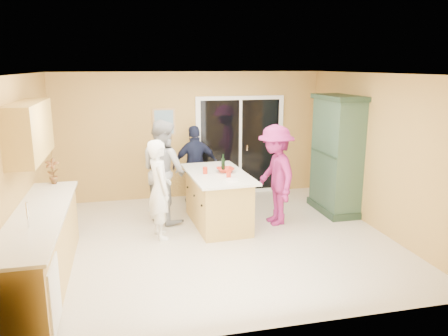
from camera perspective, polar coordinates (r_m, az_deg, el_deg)
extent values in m
plane|color=beige|center=(7.08, -1.01, -9.35)|extent=(5.50, 5.50, 0.00)
cube|color=white|center=(6.53, -1.11, 12.20)|extent=(5.50, 5.00, 0.10)
cube|color=#DDB75B|center=(9.11, -4.35, 4.25)|extent=(5.50, 0.10, 2.60)
cube|color=#DDB75B|center=(4.36, 5.84, -5.84)|extent=(5.50, 0.10, 2.60)
cube|color=#DDB75B|center=(6.69, -24.75, -0.23)|extent=(0.10, 5.00, 2.60)
cube|color=#DDB75B|center=(7.73, 19.32, 1.92)|extent=(0.10, 5.00, 2.60)
cube|color=tan|center=(6.04, -22.80, -9.91)|extent=(0.60, 3.00, 0.90)
cube|color=white|center=(5.08, -24.68, -15.21)|extent=(0.62, 0.60, 0.72)
cube|color=beige|center=(5.88, -23.07, -5.68)|extent=(0.65, 3.05, 0.04)
cylinder|color=silver|center=(5.36, -24.27, -5.66)|extent=(0.02, 0.02, 0.30)
cube|color=tan|center=(6.37, -24.05, 4.48)|extent=(0.35, 1.60, 0.75)
cube|color=white|center=(9.33, 2.10, 2.94)|extent=(1.90, 0.05, 2.10)
cube|color=black|center=(9.32, 2.12, 2.93)|extent=(1.70, 0.03, 1.94)
cube|color=white|center=(9.31, 2.13, 2.92)|extent=(0.06, 0.04, 1.94)
cube|color=silver|center=(9.35, 3.03, 2.65)|extent=(0.02, 0.03, 0.12)
cube|color=tan|center=(8.98, -7.85, 5.97)|extent=(0.46, 0.03, 0.56)
cube|color=#456E8E|center=(8.97, -7.84, 5.96)|extent=(0.38, 0.02, 0.48)
cube|color=tan|center=(7.59, -0.85, -4.19)|extent=(0.89, 1.61, 0.89)
cube|color=beige|center=(7.47, -0.86, -0.79)|extent=(1.05, 1.81, 0.04)
cube|color=black|center=(7.72, -0.84, -6.97)|extent=(0.81, 1.52, 0.10)
cube|color=#1F3222|center=(8.64, 14.14, -5.04)|extent=(0.61, 1.15, 0.13)
cube|color=#314A38|center=(8.39, 14.53, 1.61)|extent=(0.54, 1.09, 2.05)
cube|color=#1F3222|center=(8.25, 14.96, 8.89)|extent=(0.63, 1.20, 0.09)
imported|color=white|center=(7.01, -8.42, -2.77)|extent=(0.48, 0.64, 1.60)
imported|color=#9A999C|center=(7.76, -7.87, -0.38)|extent=(1.04, 1.11, 1.81)
imported|color=#1A213A|center=(8.67, -3.74, 0.37)|extent=(0.96, 0.48, 1.58)
imported|color=#911F5E|center=(7.59, 6.73, -0.93)|extent=(0.72, 1.16, 1.74)
imported|color=#B12713|center=(7.51, 0.17, -0.25)|extent=(0.32, 0.32, 0.07)
imported|color=#A21017|center=(7.18, -21.48, -0.39)|extent=(0.23, 0.17, 0.40)
cylinder|color=#B12713|center=(7.39, -2.48, -0.31)|extent=(0.08, 0.08, 0.12)
cylinder|color=#B12713|center=(7.14, 0.61, -0.81)|extent=(0.11, 0.11, 0.11)
cylinder|color=black|center=(7.61, -0.11, 0.45)|extent=(0.07, 0.07, 0.21)
cylinder|color=black|center=(7.58, -0.11, 1.52)|extent=(0.02, 0.02, 0.08)
cylinder|color=white|center=(6.98, 1.02, -1.55)|extent=(0.27, 0.27, 0.02)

